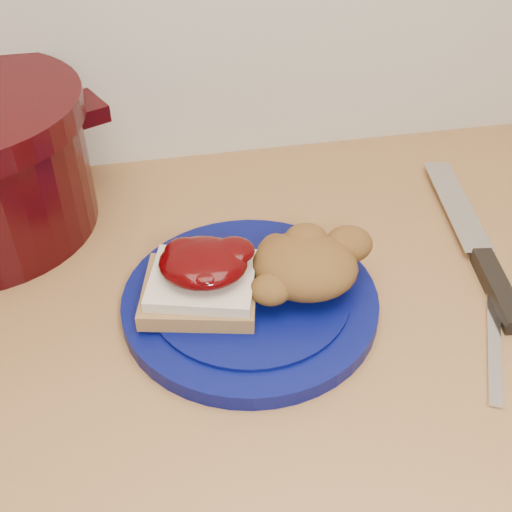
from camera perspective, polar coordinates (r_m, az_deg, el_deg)
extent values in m
cylinder|color=#050A4B|center=(0.64, -0.53, -4.07)|extent=(0.32, 0.32, 0.02)
cube|color=olive|center=(0.63, -5.01, -3.17)|extent=(0.13, 0.12, 0.02)
cube|color=beige|center=(0.62, -4.79, -2.11)|extent=(0.12, 0.11, 0.01)
ellipsoid|color=#320102|center=(0.61, -4.73, -0.58)|extent=(0.11, 0.10, 0.03)
ellipsoid|color=brown|center=(0.63, 4.38, -0.89)|extent=(0.13, 0.12, 0.05)
cube|color=black|center=(0.70, 20.69, -2.77)|extent=(0.04, 0.12, 0.02)
cube|color=silver|center=(0.81, 17.37, 4.45)|extent=(0.06, 0.19, 0.00)
cube|color=silver|center=(0.66, 20.42, -6.98)|extent=(0.08, 0.15, 0.00)
cube|color=black|center=(0.80, -14.90, 12.58)|extent=(0.06, 0.07, 0.02)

